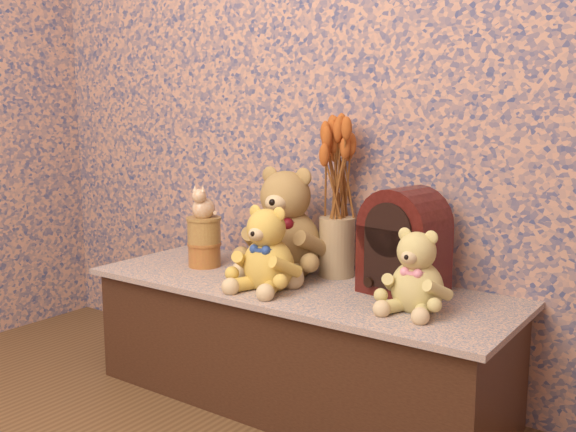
% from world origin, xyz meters
% --- Properties ---
extents(display_shelf, '(1.50, 0.56, 0.42)m').
position_xyz_m(display_shelf, '(0.00, 1.23, 0.21)').
color(display_shelf, '#3B5479').
rests_on(display_shelf, ground).
extents(teddy_large, '(0.40, 0.45, 0.41)m').
position_xyz_m(teddy_large, '(-0.11, 1.33, 0.63)').
color(teddy_large, '#9F7B3D').
rests_on(teddy_large, display_shelf).
extents(teddy_medium, '(0.25, 0.29, 0.30)m').
position_xyz_m(teddy_medium, '(-0.04, 1.13, 0.57)').
color(teddy_medium, gold).
rests_on(teddy_medium, display_shelf).
extents(teddy_small, '(0.21, 0.25, 0.26)m').
position_xyz_m(teddy_small, '(0.46, 1.19, 0.55)').
color(teddy_small, tan).
rests_on(teddy_small, display_shelf).
extents(cathedral_radio, '(0.27, 0.21, 0.35)m').
position_xyz_m(cathedral_radio, '(0.35, 1.33, 0.59)').
color(cathedral_radio, '#3B0E0A').
rests_on(cathedral_radio, display_shelf).
extents(ceramic_vase, '(0.16, 0.16, 0.21)m').
position_xyz_m(ceramic_vase, '(0.06, 1.40, 0.53)').
color(ceramic_vase, tan).
rests_on(ceramic_vase, display_shelf).
extents(dried_stalks, '(0.32, 0.32, 0.46)m').
position_xyz_m(dried_stalks, '(0.06, 1.40, 0.86)').
color(dried_stalks, '#B04E1C').
rests_on(dried_stalks, ceramic_vase).
extents(biscuit_tin_lower, '(0.14, 0.14, 0.09)m').
position_xyz_m(biscuit_tin_lower, '(-0.43, 1.23, 0.47)').
color(biscuit_tin_lower, gold).
rests_on(biscuit_tin_lower, display_shelf).
extents(biscuit_tin_upper, '(0.13, 0.13, 0.10)m').
position_xyz_m(biscuit_tin_upper, '(-0.43, 1.23, 0.56)').
color(biscuit_tin_upper, '#C8B757').
rests_on(biscuit_tin_upper, biscuit_tin_lower).
extents(cat_figurine, '(0.11, 0.12, 0.13)m').
position_xyz_m(cat_figurine, '(-0.43, 1.23, 0.67)').
color(cat_figurine, silver).
rests_on(cat_figurine, biscuit_tin_upper).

